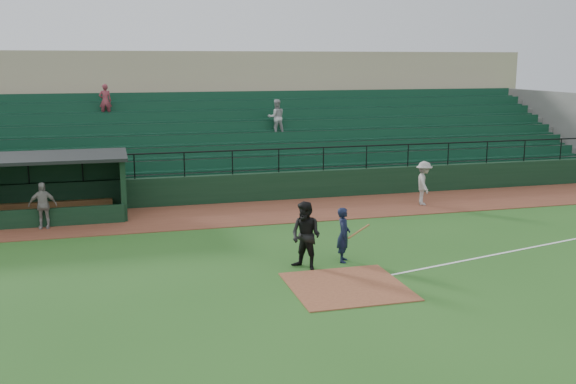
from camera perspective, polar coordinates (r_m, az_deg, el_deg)
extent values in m
plane|color=#24541B|center=(18.47, 4.09, -7.23)|extent=(90.00, 90.00, 0.00)
cube|color=brown|center=(25.87, -1.74, -1.74)|extent=(40.00, 4.00, 0.03)
cube|color=brown|center=(17.58, 5.17, -8.17)|extent=(3.00, 3.00, 0.03)
cube|color=white|center=(23.22, 22.10, -4.14)|extent=(17.49, 4.44, 0.01)
cube|color=black|center=(27.85, -2.80, 0.42)|extent=(36.00, 0.35, 1.20)
cylinder|color=black|center=(27.59, -2.83, 3.69)|extent=(36.00, 0.06, 0.06)
cube|color=slate|center=(32.40, -4.68, 4.09)|extent=(36.00, 9.00, 3.60)
cube|color=#103A26|center=(31.86, -4.53, 4.79)|extent=(34.56, 8.00, 4.05)
cube|color=slate|center=(39.80, 21.80, 5.11)|extent=(0.35, 9.50, 4.20)
cube|color=tan|center=(38.65, -6.50, 7.32)|extent=(38.00, 3.00, 6.40)
cube|color=slate|center=(36.64, -6.03, 7.89)|extent=(36.00, 2.00, 0.20)
imported|color=#B3B3B3|center=(32.51, -1.02, 6.52)|extent=(0.86, 0.67, 1.77)
imported|color=brown|center=(33.47, -15.62, 7.67)|extent=(0.59, 0.39, 1.63)
cube|color=black|center=(27.61, -23.08, 0.58)|extent=(8.50, 0.20, 2.30)
cube|color=black|center=(26.05, -14.18, 0.55)|extent=(0.20, 2.60, 2.30)
cube|color=black|center=(26.15, -23.66, 2.67)|extent=(8.90, 3.20, 0.12)
cube|color=olive|center=(27.39, -23.05, -1.42)|extent=(7.65, 0.40, 0.50)
cube|color=black|center=(25.19, -23.73, -2.29)|extent=(8.50, 0.12, 0.70)
imported|color=black|center=(19.48, 4.86, -3.73)|extent=(0.59, 0.70, 1.64)
cylinder|color=olive|center=(19.40, 6.18, -3.42)|extent=(0.79, 0.34, 0.35)
imported|color=black|center=(18.68, 1.57, -3.83)|extent=(1.18, 1.21, 1.97)
imported|color=#9C9792|center=(27.50, 11.74, 0.76)|extent=(0.97, 1.31, 1.81)
imported|color=gray|center=(24.72, -20.58, -1.09)|extent=(0.99, 0.46, 1.66)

